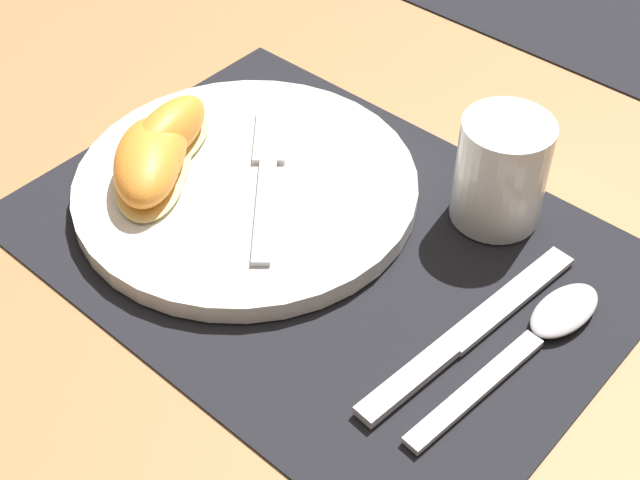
% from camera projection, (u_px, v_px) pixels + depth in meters
% --- Properties ---
extents(ground_plane, '(3.00, 3.00, 0.00)m').
position_uv_depth(ground_plane, '(322.00, 244.00, 0.69)').
color(ground_plane, '#A37547').
extents(placemat, '(0.46, 0.33, 0.00)m').
position_uv_depth(placemat, '(322.00, 242.00, 0.68)').
color(placemat, black).
rests_on(placemat, ground_plane).
extents(plate, '(0.28, 0.28, 0.02)m').
position_uv_depth(plate, '(243.00, 188.00, 0.71)').
color(plate, white).
rests_on(plate, placemat).
extents(juice_glass, '(0.07, 0.07, 0.09)m').
position_uv_depth(juice_glass, '(500.00, 176.00, 0.68)').
color(juice_glass, silver).
rests_on(juice_glass, placemat).
extents(knife, '(0.04, 0.21, 0.01)m').
position_uv_depth(knife, '(466.00, 334.00, 0.61)').
color(knife, '#BCBCC1').
rests_on(knife, placemat).
extents(spoon, '(0.04, 0.19, 0.01)m').
position_uv_depth(spoon, '(542.00, 330.00, 0.61)').
color(spoon, '#BCBCC1').
rests_on(spoon, placemat).
extents(fork, '(0.14, 0.15, 0.00)m').
position_uv_depth(fork, '(268.00, 169.00, 0.72)').
color(fork, '#BCBCC1').
rests_on(fork, plate).
extents(citrus_wedge_0, '(0.07, 0.11, 0.04)m').
position_uv_depth(citrus_wedge_0, '(168.00, 136.00, 0.72)').
color(citrus_wedge_0, '#F4DB84').
rests_on(citrus_wedge_0, plate).
extents(citrus_wedge_1, '(0.10, 0.12, 0.04)m').
position_uv_depth(citrus_wedge_1, '(156.00, 157.00, 0.71)').
color(citrus_wedge_1, '#F4DB84').
rests_on(citrus_wedge_1, plate).
extents(citrus_wedge_2, '(0.11, 0.12, 0.04)m').
position_uv_depth(citrus_wedge_2, '(148.00, 164.00, 0.70)').
color(citrus_wedge_2, '#F4DB84').
rests_on(citrus_wedge_2, plate).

